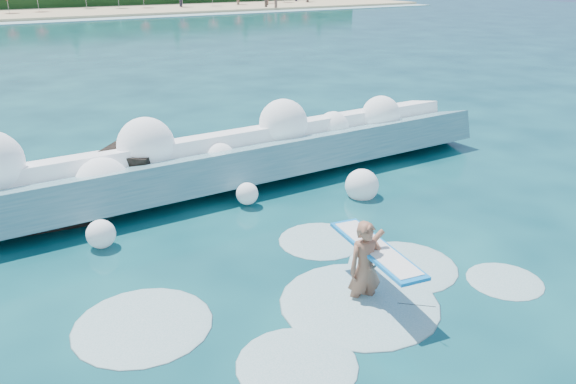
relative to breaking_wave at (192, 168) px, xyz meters
name	(u,v)px	position (x,y,z in m)	size (l,w,h in m)	color
ground	(278,295)	(-0.94, -6.38, -0.60)	(200.00, 200.00, 0.00)	#07313D
breaking_wave	(192,168)	(0.00, 0.00, 0.00)	(19.94, 3.04, 1.72)	teal
rock_cluster	(26,198)	(-4.44, 0.50, -0.15)	(8.49, 3.34, 1.43)	black
surfer_with_board	(368,265)	(0.48, -7.38, 0.12)	(1.21, 3.08, 1.96)	#A1644B
wave_spray	(171,153)	(-0.58, 0.02, 0.54)	(15.72, 5.05, 2.50)	white
surf_foam	(324,297)	(-0.21, -6.93, -0.60)	(8.91, 5.48, 0.16)	silver
beachgoers	(49,7)	(9.22, 69.81, 0.49)	(109.31, 14.05, 1.94)	#3F332D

